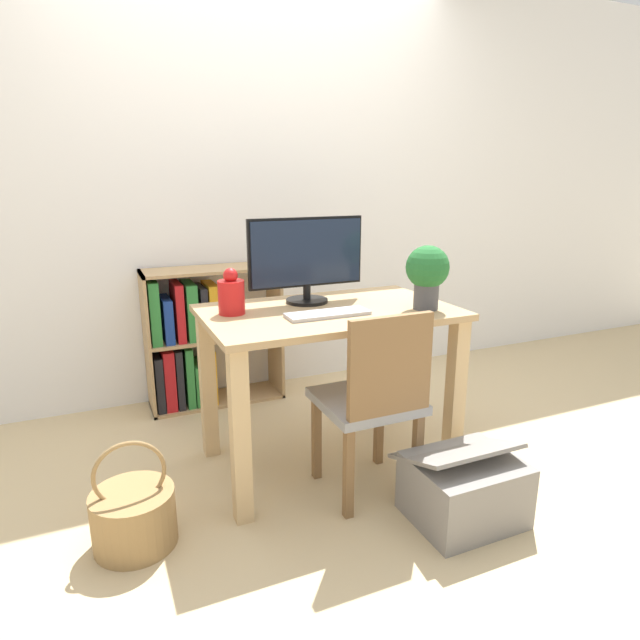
{
  "coord_description": "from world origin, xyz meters",
  "views": [
    {
      "loc": [
        -0.98,
        -2.14,
        1.35
      ],
      "look_at": [
        0.0,
        0.1,
        0.68
      ],
      "focal_mm": 30.0,
      "sensor_mm": 36.0,
      "label": 1
    }
  ],
  "objects_px": {
    "monitor": "(306,256)",
    "potted_plant": "(427,272)",
    "chair": "(374,398)",
    "bookshelf": "(193,342)",
    "vase": "(231,295)",
    "keyboard": "(328,314)",
    "basket": "(134,516)",
    "storage_box": "(463,487)"
  },
  "relations": [
    {
      "from": "chair",
      "to": "monitor",
      "type": "bearing_deg",
      "value": 105.74
    },
    {
      "from": "keyboard",
      "to": "chair",
      "type": "relative_size",
      "value": 0.44
    },
    {
      "from": "potted_plant",
      "to": "basket",
      "type": "distance_m",
      "value": 1.56
    },
    {
      "from": "monitor",
      "to": "chair",
      "type": "xyz_separation_m",
      "value": [
        0.09,
        -0.51,
        -0.53
      ]
    },
    {
      "from": "basket",
      "to": "storage_box",
      "type": "xyz_separation_m",
      "value": [
        1.23,
        -0.36,
        0.02
      ]
    },
    {
      "from": "keyboard",
      "to": "storage_box",
      "type": "xyz_separation_m",
      "value": [
        0.36,
        -0.53,
        -0.63
      ]
    },
    {
      "from": "basket",
      "to": "bookshelf",
      "type": "bearing_deg",
      "value": 69.02
    },
    {
      "from": "monitor",
      "to": "chair",
      "type": "relative_size",
      "value": 0.68
    },
    {
      "from": "bookshelf",
      "to": "basket",
      "type": "relative_size",
      "value": 1.95
    },
    {
      "from": "potted_plant",
      "to": "chair",
      "type": "bearing_deg",
      "value": -154.25
    },
    {
      "from": "keyboard",
      "to": "chair",
      "type": "distance_m",
      "value": 0.41
    },
    {
      "from": "chair",
      "to": "bookshelf",
      "type": "relative_size",
      "value": 1.01
    },
    {
      "from": "chair",
      "to": "basket",
      "type": "xyz_separation_m",
      "value": [
        -0.97,
        0.07,
        -0.34
      ]
    },
    {
      "from": "basket",
      "to": "storage_box",
      "type": "relative_size",
      "value": 0.99
    },
    {
      "from": "keyboard",
      "to": "potted_plant",
      "type": "relative_size",
      "value": 1.27
    },
    {
      "from": "monitor",
      "to": "storage_box",
      "type": "xyz_separation_m",
      "value": [
        0.35,
        -0.8,
        -0.84
      ]
    },
    {
      "from": "chair",
      "to": "storage_box",
      "type": "bearing_deg",
      "value": -41.9
    },
    {
      "from": "monitor",
      "to": "potted_plant",
      "type": "bearing_deg",
      "value": -37.62
    },
    {
      "from": "basket",
      "to": "monitor",
      "type": "bearing_deg",
      "value": 26.44
    },
    {
      "from": "chair",
      "to": "storage_box",
      "type": "height_order",
      "value": "chair"
    },
    {
      "from": "keyboard",
      "to": "vase",
      "type": "height_order",
      "value": "vase"
    },
    {
      "from": "potted_plant",
      "to": "basket",
      "type": "bearing_deg",
      "value": -175.78
    },
    {
      "from": "monitor",
      "to": "chair",
      "type": "distance_m",
      "value": 0.74
    },
    {
      "from": "monitor",
      "to": "basket",
      "type": "height_order",
      "value": "monitor"
    },
    {
      "from": "keyboard",
      "to": "chair",
      "type": "height_order",
      "value": "chair"
    },
    {
      "from": "chair",
      "to": "potted_plant",
      "type": "bearing_deg",
      "value": 31.69
    },
    {
      "from": "basket",
      "to": "storage_box",
      "type": "distance_m",
      "value": 1.28
    },
    {
      "from": "keyboard",
      "to": "vase",
      "type": "xyz_separation_m",
      "value": [
        -0.37,
        0.2,
        0.08
      ]
    },
    {
      "from": "basket",
      "to": "vase",
      "type": "bearing_deg",
      "value": 36.19
    },
    {
      "from": "chair",
      "to": "basket",
      "type": "relative_size",
      "value": 1.97
    },
    {
      "from": "vase",
      "to": "keyboard",
      "type": "bearing_deg",
      "value": -28.12
    },
    {
      "from": "keyboard",
      "to": "potted_plant",
      "type": "xyz_separation_m",
      "value": [
        0.46,
        -0.07,
        0.16
      ]
    },
    {
      "from": "chair",
      "to": "vase",
      "type": "bearing_deg",
      "value": 143.12
    },
    {
      "from": "monitor",
      "to": "vase",
      "type": "bearing_deg",
      "value": -169.08
    },
    {
      "from": "storage_box",
      "to": "keyboard",
      "type": "bearing_deg",
      "value": 124.5
    },
    {
      "from": "potted_plant",
      "to": "chair",
      "type": "xyz_separation_m",
      "value": [
        -0.35,
        -0.17,
        -0.47
      ]
    },
    {
      "from": "keyboard",
      "to": "bookshelf",
      "type": "height_order",
      "value": "bookshelf"
    },
    {
      "from": "monitor",
      "to": "potted_plant",
      "type": "relative_size",
      "value": 1.96
    },
    {
      "from": "vase",
      "to": "chair",
      "type": "bearing_deg",
      "value": -42.82
    },
    {
      "from": "chair",
      "to": "bookshelf",
      "type": "distance_m",
      "value": 1.37
    },
    {
      "from": "potted_plant",
      "to": "storage_box",
      "type": "bearing_deg",
      "value": -101.53
    },
    {
      "from": "potted_plant",
      "to": "chair",
      "type": "height_order",
      "value": "potted_plant"
    }
  ]
}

